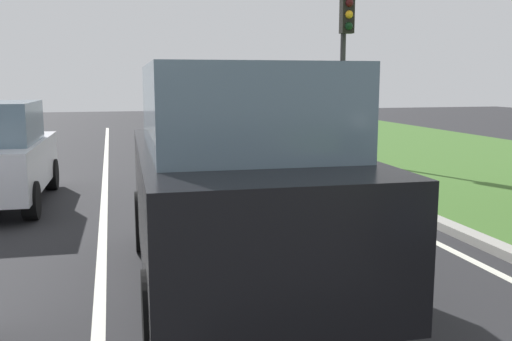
# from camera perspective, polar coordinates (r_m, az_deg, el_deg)

# --- Properties ---
(ground_plane) EXTENTS (60.00, 60.00, 0.00)m
(ground_plane) POSITION_cam_1_polar(r_m,az_deg,el_deg) (10.67, -11.19, -2.67)
(ground_plane) COLOR #262628
(lane_line_center) EXTENTS (0.12, 32.00, 0.01)m
(lane_line_center) POSITION_cam_1_polar(r_m,az_deg,el_deg) (10.66, -14.95, -2.81)
(lane_line_center) COLOR silver
(lane_line_center) RESTS_ON ground
(lane_line_right_edge) EXTENTS (0.12, 32.00, 0.01)m
(lane_line_right_edge) POSITION_cam_1_polar(r_m,az_deg,el_deg) (11.43, 7.14, -1.78)
(lane_line_right_edge) COLOR silver
(lane_line_right_edge) RESTS_ON ground
(curb_right) EXTENTS (0.24, 48.00, 0.12)m
(curb_right) POSITION_cam_1_polar(r_m,az_deg,el_deg) (11.61, 9.44, -1.38)
(curb_right) COLOR #9E9B93
(curb_right) RESTS_ON ground
(car_suv_ahead) EXTENTS (2.06, 4.55, 2.28)m
(car_suv_ahead) POSITION_cam_1_polar(r_m,az_deg,el_deg) (5.72, -2.08, -0.73)
(car_suv_ahead) COLOR black
(car_suv_ahead) RESTS_ON ground
(traffic_light_near_right) EXTENTS (0.32, 0.50, 4.42)m
(traffic_light_near_right) POSITION_cam_1_polar(r_m,az_deg,el_deg) (14.96, 8.90, 12.28)
(traffic_light_near_right) COLOR #2D2D2D
(traffic_light_near_right) RESTS_ON ground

